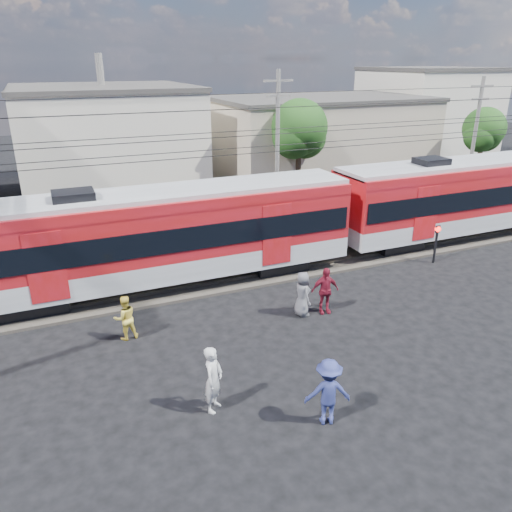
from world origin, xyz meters
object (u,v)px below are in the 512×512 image
Objects in this scene: pedestrian_c at (328,392)px; crossing_signal at (437,237)px; commuter_train at (167,233)px; car_silver at (512,187)px; pedestrian_a at (213,379)px.

pedestrian_c reaches higher than crossing_signal.
car_silver is (25.43, 4.99, -1.65)m from commuter_train.
commuter_train is 25.97m from car_silver.
pedestrian_c is 0.43× the size of car_silver.
car_silver is at bearing -129.65° from pedestrian_c.
car_silver is at bearing 11.09° from commuter_train.
car_silver is 15.21m from crossing_signal.
pedestrian_a reaches higher than crossing_signal.
commuter_train is 25.86× the size of pedestrian_a.
commuter_train is 27.29× the size of crossing_signal.
commuter_train reaches higher than pedestrian_a.
commuter_train reaches higher than crossing_signal.
car_silver is (26.31, 13.36, -0.22)m from pedestrian_a.
car_silver is at bearing -22.22° from pedestrian_a.
commuter_train reaches higher than car_silver.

